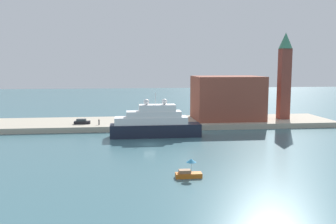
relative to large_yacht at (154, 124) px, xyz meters
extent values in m
plane|color=#3D6670|center=(-1.81, -8.71, -3.18)|extent=(400.00, 400.00, 0.00)
cube|color=#ADA38E|center=(-1.81, 17.03, -2.45)|extent=(110.00, 19.49, 1.44)
cube|color=black|center=(0.27, 0.00, -1.60)|extent=(22.01, 4.75, 3.15)
cube|color=white|center=(-0.83, 0.00, 0.86)|extent=(17.60, 4.37, 1.78)
cube|color=white|center=(-0.17, 0.00, 2.46)|extent=(13.20, 3.99, 1.42)
cube|color=white|center=(0.71, 0.00, 3.95)|extent=(8.80, 3.61, 1.58)
cylinder|color=silver|center=(0.27, 0.00, 6.17)|extent=(0.16, 0.16, 2.85)
sphere|color=white|center=(2.47, 0.00, 5.42)|extent=(1.36, 1.36, 1.36)
sphere|color=white|center=(-1.93, 0.00, 5.42)|extent=(1.36, 1.36, 1.36)
cube|color=#C66019|center=(2.64, -33.81, -2.80)|extent=(4.12, 1.51, 0.74)
cube|color=#8C6647|center=(2.02, -33.81, -2.17)|extent=(1.81, 1.21, 0.53)
cylinder|color=#B2B2B2|center=(3.05, -33.81, -1.59)|extent=(0.06, 0.06, 1.69)
cone|color=teal|center=(3.05, -33.81, -0.46)|extent=(1.58, 1.58, 0.55)
cube|color=brown|center=(23.03, 17.59, 4.63)|extent=(19.56, 14.72, 12.72)
cube|color=brown|center=(39.87, 16.16, 8.64)|extent=(3.06, 3.06, 20.74)
cone|color=#387A5B|center=(39.87, 16.16, 21.33)|extent=(3.98, 3.98, 4.64)
cube|color=black|center=(-18.77, 13.25, -1.36)|extent=(4.35, 1.72, 0.75)
cube|color=#262D33|center=(-18.99, 13.25, -0.69)|extent=(2.61, 1.55, 0.58)
cylinder|color=#4C4C4C|center=(-14.09, 10.99, -1.04)|extent=(0.36, 0.36, 1.39)
sphere|color=tan|center=(-14.09, 10.99, -0.22)|extent=(0.24, 0.24, 0.24)
cylinder|color=black|center=(-3.83, 8.12, -1.40)|extent=(0.48, 0.48, 0.67)
camera|label=1|loc=(-7.08, -89.35, 14.33)|focal=39.77mm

